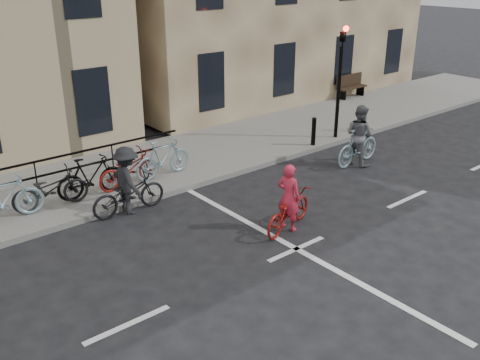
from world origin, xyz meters
TOP-DOWN VIEW (x-y plane):
  - ground at (0.00, 0.00)m, footprint 120.00×120.00m
  - sidewalk at (-4.00, 6.00)m, footprint 46.00×4.00m
  - traffic_light at (6.20, 4.34)m, footprint 0.18×0.30m
  - bollard_east at (5.00, 4.25)m, footprint 0.14×0.14m
  - bollard_west at (7.40, 4.25)m, footprint 0.14×0.14m
  - bench at (11.00, 7.73)m, footprint 1.60×0.41m
  - parked_bikes at (-3.87, 5.04)m, footprint 9.35×1.23m
  - cyclist_pink at (0.51, 0.79)m, footprint 1.86×1.08m
  - cyclist_grey at (5.04, 2.48)m, footprint 1.89×0.91m
  - cyclist_dark at (-1.85, 3.84)m, footprint 1.89×1.09m

SIDE VIEW (x-z plane):
  - ground at x=0.00m, z-range 0.00..0.00m
  - sidewalk at x=-4.00m, z-range 0.00..0.15m
  - cyclist_pink at x=0.51m, z-range -0.24..1.33m
  - bollard_east at x=5.00m, z-range 0.15..1.05m
  - bollard_west at x=7.40m, z-range 0.15..1.05m
  - parked_bikes at x=-3.87m, z-range 0.12..1.17m
  - cyclist_dark at x=-1.85m, z-range -0.18..1.49m
  - bench at x=11.00m, z-range 0.19..1.16m
  - cyclist_grey at x=5.04m, z-range -0.17..1.63m
  - traffic_light at x=6.20m, z-range 0.50..4.40m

